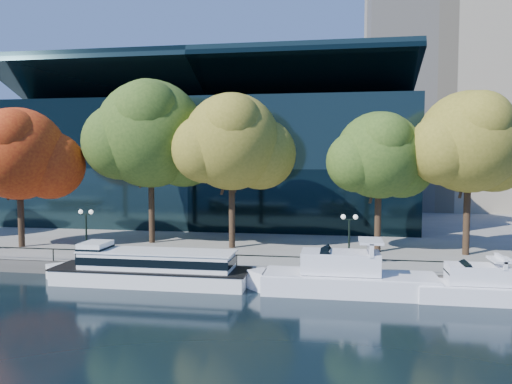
% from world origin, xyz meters
% --- Properties ---
extents(ground, '(160.00, 160.00, 0.00)m').
position_xyz_m(ground, '(0.00, 0.00, 0.00)').
color(ground, black).
rests_on(ground, ground).
extents(promenade, '(90.00, 67.08, 1.00)m').
position_xyz_m(promenade, '(0.00, 36.38, 0.50)').
color(promenade, slate).
rests_on(promenade, ground).
extents(railing, '(88.20, 0.08, 0.99)m').
position_xyz_m(railing, '(0.00, 3.25, 1.94)').
color(railing, black).
rests_on(railing, promenade).
extents(convention_building, '(50.00, 24.57, 21.43)m').
position_xyz_m(convention_building, '(-4.00, 31.79, 8.51)').
color(convention_building, black).
rests_on(convention_building, ground).
extents(office_tower, '(22.50, 22.50, 65.90)m').
position_xyz_m(office_tower, '(28.00, 55.00, 33.02)').
color(office_tower, tan).
rests_on(office_tower, ground).
extents(tour_boat, '(15.83, 3.53, 3.00)m').
position_xyz_m(tour_boat, '(-1.38, 1.19, 1.28)').
color(tour_boat, white).
rests_on(tour_boat, ground).
extents(cruiser_near, '(12.96, 3.34, 3.76)m').
position_xyz_m(cruiser_near, '(12.74, 0.95, 1.17)').
color(cruiser_near, white).
rests_on(cruiser_near, ground).
extents(cruiser_far, '(9.31, 2.58, 3.04)m').
position_xyz_m(cruiser_far, '(21.35, 0.45, 0.97)').
color(cruiser_far, white).
rests_on(cruiser_far, ground).
extents(tree_1, '(10.55, 8.65, 12.81)m').
position_xyz_m(tree_1, '(-16.29, 8.54, 9.41)').
color(tree_1, black).
rests_on(tree_1, promenade).
extents(tree_2, '(12.90, 10.58, 15.68)m').
position_xyz_m(tree_2, '(-5.15, 12.64, 11.30)').
color(tree_2, black).
rests_on(tree_2, promenade).
extents(tree_3, '(11.01, 9.02, 14.09)m').
position_xyz_m(tree_3, '(3.08, 11.25, 10.49)').
color(tree_3, black).
rests_on(tree_3, promenade).
extents(tree_4, '(9.43, 7.74, 12.23)m').
position_xyz_m(tree_4, '(16.07, 11.40, 9.29)').
color(tree_4, black).
rests_on(tree_4, promenade).
extents(tree_5, '(10.71, 8.78, 13.85)m').
position_xyz_m(tree_5, '(23.41, 11.26, 10.38)').
color(tree_5, black).
rests_on(tree_5, promenade).
extents(lamp_1, '(1.26, 0.36, 4.03)m').
position_xyz_m(lamp_1, '(-7.79, 4.50, 3.98)').
color(lamp_1, black).
rests_on(lamp_1, promenade).
extents(lamp_2, '(1.26, 0.36, 4.03)m').
position_xyz_m(lamp_2, '(13.31, 4.50, 3.98)').
color(lamp_2, black).
rests_on(lamp_2, promenade).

